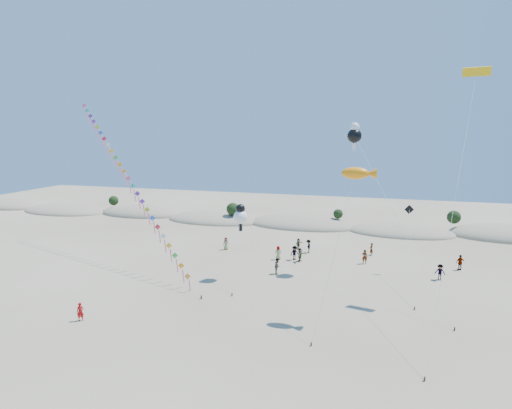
% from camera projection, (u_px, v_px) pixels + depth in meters
% --- Properties ---
extents(ground, '(160.00, 160.00, 0.00)m').
position_uv_depth(ground, '(188.00, 355.00, 30.61)').
color(ground, '#82755A').
rests_on(ground, ground).
extents(dune_ridge, '(145.30, 11.49, 5.57)m').
position_uv_depth(dune_ridge, '(308.00, 225.00, 72.96)').
color(dune_ridge, gray).
rests_on(dune_ridge, ground).
extents(kite_train, '(26.99, 18.92, 20.54)m').
position_uv_depth(kite_train, '(127.00, 176.00, 52.50)').
color(kite_train, '#3F2D1E').
rests_on(kite_train, ground).
extents(fish_kite, '(4.12, 7.13, 12.92)m').
position_uv_depth(fish_kite, '(359.00, 174.00, 35.31)').
color(fish_kite, '#3F2D1E').
rests_on(fish_kite, ground).
extents(cartoon_kite_low, '(1.73, 6.27, 8.18)m').
position_uv_depth(cartoon_kite_low, '(240.00, 215.00, 45.88)').
color(cartoon_kite_low, '#3F2D1E').
rests_on(cartoon_kite_low, ground).
extents(cartoon_kite_high, '(10.39, 14.76, 16.82)m').
position_uv_depth(cartoon_kite_high, '(355.00, 134.00, 47.49)').
color(cartoon_kite_high, '#3F2D1E').
rests_on(cartoon_kite_high, ground).
extents(parafoil_kite, '(5.85, 17.85, 21.64)m').
position_uv_depth(parafoil_kite, '(476.00, 76.00, 38.71)').
color(parafoil_kite, '#3F2D1E').
rests_on(parafoil_kite, ground).
extents(dark_kite, '(1.04, 11.53, 7.72)m').
position_uv_depth(dark_kite, '(410.00, 230.00, 45.63)').
color(dark_kite, '#3F2D1E').
rests_on(dark_kite, ground).
extents(flyer_foreground, '(0.69, 0.59, 1.61)m').
position_uv_depth(flyer_foreground, '(80.00, 312.00, 36.04)').
color(flyer_foreground, '#B20E0F').
rests_on(flyer_foreground, ground).
extents(beachgoers, '(30.08, 12.05, 1.82)m').
position_uv_depth(beachgoers, '(323.00, 255.00, 52.62)').
color(beachgoers, slate).
rests_on(beachgoers, ground).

